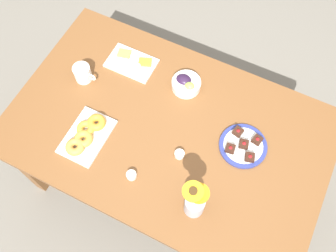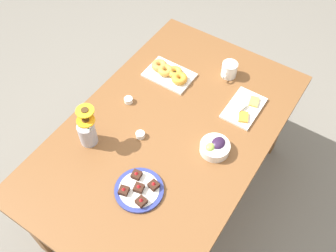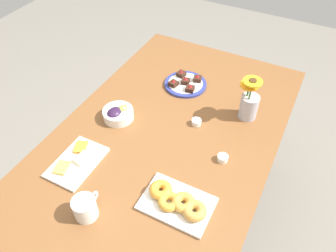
{
  "view_description": "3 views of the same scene",
  "coord_description": "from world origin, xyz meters",
  "px_view_note": "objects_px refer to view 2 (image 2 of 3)",
  "views": [
    {
      "loc": [
        0.36,
        -0.72,
        2.43
      ],
      "look_at": [
        0.0,
        0.0,
        0.78
      ],
      "focal_mm": 40.0,
      "sensor_mm": 36.0,
      "label": 1
    },
    {
      "loc": [
        0.97,
        0.64,
        2.35
      ],
      "look_at": [
        0.0,
        0.0,
        0.78
      ],
      "focal_mm": 40.0,
      "sensor_mm": 36.0,
      "label": 2
    },
    {
      "loc": [
        -0.98,
        -0.5,
        1.88
      ],
      "look_at": [
        0.0,
        0.0,
        0.78
      ],
      "focal_mm": 35.0,
      "sensor_mm": 36.0,
      "label": 3
    }
  ],
  "objects_px": {
    "croissant_platter": "(169,73)",
    "jam_cup_berry": "(140,135)",
    "flower_vase": "(87,132)",
    "dining_table": "(168,140)",
    "jam_cup_honey": "(128,100)",
    "grape_bowl": "(215,147)",
    "cheese_platter": "(244,108)",
    "dessert_plate": "(139,189)",
    "coffee_mug": "(229,70)"
  },
  "relations": [
    {
      "from": "dining_table",
      "to": "jam_cup_berry",
      "type": "relative_size",
      "value": 33.33
    },
    {
      "from": "dessert_plate",
      "to": "flower_vase",
      "type": "distance_m",
      "value": 0.4
    },
    {
      "from": "dessert_plate",
      "to": "coffee_mug",
      "type": "bearing_deg",
      "value": -179.73
    },
    {
      "from": "croissant_platter",
      "to": "dessert_plate",
      "type": "xyz_separation_m",
      "value": [
        0.71,
        0.3,
        -0.01
      ]
    },
    {
      "from": "dining_table",
      "to": "dessert_plate",
      "type": "relative_size",
      "value": 6.8
    },
    {
      "from": "croissant_platter",
      "to": "flower_vase",
      "type": "bearing_deg",
      "value": -7.94
    },
    {
      "from": "coffee_mug",
      "to": "grape_bowl",
      "type": "distance_m",
      "value": 0.54
    },
    {
      "from": "jam_cup_honey",
      "to": "flower_vase",
      "type": "height_order",
      "value": "flower_vase"
    },
    {
      "from": "coffee_mug",
      "to": "dessert_plate",
      "type": "relative_size",
      "value": 0.54
    },
    {
      "from": "jam_cup_honey",
      "to": "coffee_mug",
      "type": "bearing_deg",
      "value": 142.99
    },
    {
      "from": "jam_cup_honey",
      "to": "flower_vase",
      "type": "xyz_separation_m",
      "value": [
        0.32,
        -0.01,
        0.07
      ]
    },
    {
      "from": "grape_bowl",
      "to": "dessert_plate",
      "type": "bearing_deg",
      "value": -25.26
    },
    {
      "from": "coffee_mug",
      "to": "cheese_platter",
      "type": "bearing_deg",
      "value": 46.67
    },
    {
      "from": "dining_table",
      "to": "dessert_plate",
      "type": "height_order",
      "value": "dessert_plate"
    },
    {
      "from": "coffee_mug",
      "to": "jam_cup_honey",
      "type": "xyz_separation_m",
      "value": [
        0.49,
        -0.37,
        -0.03
      ]
    },
    {
      "from": "cheese_platter",
      "to": "dessert_plate",
      "type": "height_order",
      "value": "dessert_plate"
    },
    {
      "from": "dining_table",
      "to": "grape_bowl",
      "type": "bearing_deg",
      "value": 95.8
    },
    {
      "from": "dining_table",
      "to": "flower_vase",
      "type": "height_order",
      "value": "flower_vase"
    },
    {
      "from": "dining_table",
      "to": "croissant_platter",
      "type": "distance_m",
      "value": 0.42
    },
    {
      "from": "dining_table",
      "to": "coffee_mug",
      "type": "bearing_deg",
      "value": 171.99
    },
    {
      "from": "croissant_platter",
      "to": "flower_vase",
      "type": "distance_m",
      "value": 0.63
    },
    {
      "from": "coffee_mug",
      "to": "flower_vase",
      "type": "relative_size",
      "value": 0.52
    },
    {
      "from": "grape_bowl",
      "to": "cheese_platter",
      "type": "bearing_deg",
      "value": 179.36
    },
    {
      "from": "coffee_mug",
      "to": "cheese_platter",
      "type": "xyz_separation_m",
      "value": [
        0.18,
        0.19,
        -0.04
      ]
    },
    {
      "from": "jam_cup_honey",
      "to": "jam_cup_berry",
      "type": "height_order",
      "value": "same"
    },
    {
      "from": "dining_table",
      "to": "jam_cup_honey",
      "type": "relative_size",
      "value": 33.33
    },
    {
      "from": "grape_bowl",
      "to": "dessert_plate",
      "type": "xyz_separation_m",
      "value": [
        0.4,
        -0.19,
        -0.02
      ]
    },
    {
      "from": "jam_cup_berry",
      "to": "flower_vase",
      "type": "height_order",
      "value": "flower_vase"
    },
    {
      "from": "croissant_platter",
      "to": "dessert_plate",
      "type": "bearing_deg",
      "value": 22.57
    },
    {
      "from": "dining_table",
      "to": "croissant_platter",
      "type": "xyz_separation_m",
      "value": [
        -0.34,
        -0.22,
        0.11
      ]
    },
    {
      "from": "jam_cup_honey",
      "to": "flower_vase",
      "type": "relative_size",
      "value": 0.2
    },
    {
      "from": "grape_bowl",
      "to": "cheese_platter",
      "type": "xyz_separation_m",
      "value": [
        -0.33,
        0.0,
        -0.02
      ]
    },
    {
      "from": "jam_cup_berry",
      "to": "flower_vase",
      "type": "distance_m",
      "value": 0.27
    },
    {
      "from": "dining_table",
      "to": "jam_cup_berry",
      "type": "bearing_deg",
      "value": -41.94
    },
    {
      "from": "grape_bowl",
      "to": "dessert_plate",
      "type": "height_order",
      "value": "grape_bowl"
    },
    {
      "from": "grape_bowl",
      "to": "croissant_platter",
      "type": "distance_m",
      "value": 0.58
    },
    {
      "from": "flower_vase",
      "to": "jam_cup_honey",
      "type": "bearing_deg",
      "value": 178.7
    },
    {
      "from": "dining_table",
      "to": "flower_vase",
      "type": "xyz_separation_m",
      "value": [
        0.28,
        -0.3,
        0.17
      ]
    },
    {
      "from": "croissant_platter",
      "to": "jam_cup_berry",
      "type": "bearing_deg",
      "value": 14.34
    },
    {
      "from": "jam_cup_berry",
      "to": "dessert_plate",
      "type": "distance_m",
      "value": 0.31
    },
    {
      "from": "croissant_platter",
      "to": "cheese_platter",
      "type": "bearing_deg",
      "value": 91.27
    },
    {
      "from": "jam_cup_honey",
      "to": "cheese_platter",
      "type": "bearing_deg",
      "value": 118.56
    },
    {
      "from": "grape_bowl",
      "to": "jam_cup_honey",
      "type": "relative_size",
      "value": 3.18
    },
    {
      "from": "cheese_platter",
      "to": "croissant_platter",
      "type": "xyz_separation_m",
      "value": [
        0.01,
        -0.49,
        0.01
      ]
    },
    {
      "from": "grape_bowl",
      "to": "jam_cup_honey",
      "type": "height_order",
      "value": "grape_bowl"
    },
    {
      "from": "jam_cup_berry",
      "to": "flower_vase",
      "type": "bearing_deg",
      "value": -50.42
    },
    {
      "from": "jam_cup_berry",
      "to": "flower_vase",
      "type": "xyz_separation_m",
      "value": [
        0.17,
        -0.2,
        0.07
      ]
    },
    {
      "from": "coffee_mug",
      "to": "flower_vase",
      "type": "bearing_deg",
      "value": -24.87
    },
    {
      "from": "dining_table",
      "to": "jam_cup_honey",
      "type": "xyz_separation_m",
      "value": [
        -0.05,
        -0.3,
        0.1
      ]
    },
    {
      "from": "cheese_platter",
      "to": "flower_vase",
      "type": "height_order",
      "value": "flower_vase"
    }
  ]
}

